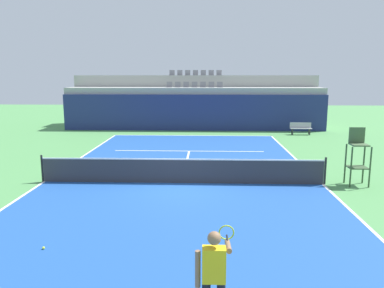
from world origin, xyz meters
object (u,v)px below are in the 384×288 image
Objects in this scene: tennis_net at (182,171)px; player at (214,274)px; player_bench at (301,128)px; umpire_chair at (358,155)px; tennis_ball_0 at (44,248)px.

player is at bearing -82.87° from tennis_net.
tennis_net reaches higher than player_bench.
umpire_chair reaches higher than player.
umpire_chair reaches higher than tennis_ball_0.
tennis_net is at bearing -179.52° from umpire_chair.
umpire_chair is (5.62, 8.71, 0.20)m from player.
tennis_ball_0 is (-10.61, -18.63, -0.46)m from player_bench.
tennis_net is 7.39× the size of player_bench.
player_bench is 21.45m from tennis_ball_0.
tennis_net is 8.73m from player.
player is 22.39m from player_bench.
player is 0.78× the size of umpire_chair.
player is (1.08, -8.65, 0.47)m from tennis_net.
umpire_chair is at bearing 0.48° from tennis_net.
tennis_net is 6.48× the size of player.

